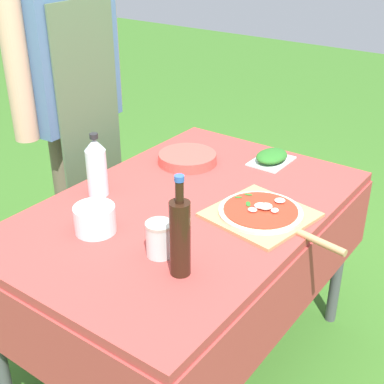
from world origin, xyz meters
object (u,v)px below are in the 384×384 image
pizza_on_peel (263,214)px  prep_table (186,226)px  mixing_tub (95,219)px  person_cook (71,89)px  plate_stack (187,158)px  herb_container (272,157)px  oil_bottle (180,236)px  water_bottle (96,167)px  sauce_jar (160,241)px

pizza_on_peel → prep_table: bearing=117.9°
prep_table → mixing_tub: bearing=156.2°
person_cook → plate_stack: bearing=98.3°
prep_table → herb_container: bearing=-6.9°
person_cook → oil_bottle: person_cook is taller
oil_bottle → water_bottle: (0.21, 0.54, -0.01)m
mixing_tub → plate_stack: (0.61, 0.08, -0.03)m
prep_table → water_bottle: bearing=110.6°
oil_bottle → mixing_tub: oil_bottle is taller
prep_table → oil_bottle: oil_bottle is taller
person_cook → mixing_tub: (-0.50, -0.63, -0.20)m
person_cook → mixing_tub: size_ratio=12.37×
prep_table → pizza_on_peel: 0.29m
oil_bottle → herb_container: (0.85, 0.16, -0.10)m
prep_table → mixing_tub: size_ratio=9.84×
oil_bottle → person_cook: bearing=62.3°
person_cook → herb_container: 0.92m
prep_table → herb_container: herb_container is taller
oil_bottle → water_bottle: bearing=68.6°
prep_table → person_cook: bearing=76.0°
oil_bottle → water_bottle: oil_bottle is taller
prep_table → water_bottle: water_bottle is taller
water_bottle → person_cook: bearing=55.6°
plate_stack → person_cook: bearing=101.4°
prep_table → sauce_jar: size_ratio=11.99×
plate_stack → prep_table: bearing=-144.2°
pizza_on_peel → sauce_jar: size_ratio=4.57×
prep_table → herb_container: 0.53m
sauce_jar → water_bottle: bearing=68.1°
person_cook → oil_bottle: bearing=59.1°
water_bottle → herb_container: water_bottle is taller
oil_bottle → herb_container: 0.87m
herb_container → plate_stack: size_ratio=0.78×
mixing_tub → plate_stack: size_ratio=0.55×
water_bottle → plate_stack: size_ratio=0.97×
herb_container → sauce_jar: size_ratio=1.73×
person_cook → sauce_jar: person_cook is taller
person_cook → plate_stack: (0.11, -0.55, -0.23)m
person_cook → water_bottle: (-0.31, -0.45, -0.13)m
oil_bottle → plate_stack: oil_bottle is taller
oil_bottle → water_bottle: size_ratio=1.31×
person_cook → water_bottle: bearing=52.5°
person_cook → plate_stack: person_cook is taller
water_bottle → herb_container: 0.74m
herb_container → water_bottle: bearing=149.2°
water_bottle → herb_container: (0.63, -0.38, -0.09)m
oil_bottle → herb_container: size_ratio=1.62×
mixing_tub → plate_stack: mixing_tub is taller
prep_table → person_cook: (0.19, 0.77, 0.33)m
person_cook → plate_stack: size_ratio=6.77×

